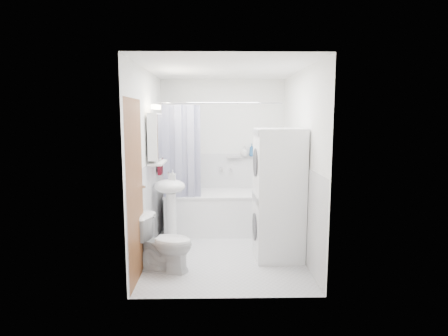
{
  "coord_description": "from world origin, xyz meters",
  "views": [
    {
      "loc": [
        -0.1,
        -4.84,
        1.81
      ],
      "look_at": [
        -0.01,
        0.15,
        1.12
      ],
      "focal_mm": 30.0,
      "sensor_mm": 36.0,
      "label": 1
    }
  ],
  "objects_px": {
    "washer_dryer": "(278,194)",
    "toilet": "(165,243)",
    "sink": "(170,197)",
    "bathtub": "(219,210)"
  },
  "relations": [
    {
      "from": "bathtub",
      "to": "sink",
      "type": "relative_size",
      "value": 1.59
    },
    {
      "from": "washer_dryer",
      "to": "toilet",
      "type": "distance_m",
      "value": 1.53
    },
    {
      "from": "bathtub",
      "to": "washer_dryer",
      "type": "distance_m",
      "value": 1.43
    },
    {
      "from": "washer_dryer",
      "to": "toilet",
      "type": "height_order",
      "value": "washer_dryer"
    },
    {
      "from": "washer_dryer",
      "to": "toilet",
      "type": "xyz_separation_m",
      "value": [
        -1.4,
        -0.39,
        -0.5
      ]
    },
    {
      "from": "bathtub",
      "to": "toilet",
      "type": "xyz_separation_m",
      "value": [
        -0.65,
        -1.51,
        -0.02
      ]
    },
    {
      "from": "bathtub",
      "to": "washer_dryer",
      "type": "height_order",
      "value": "washer_dryer"
    },
    {
      "from": "toilet",
      "to": "sink",
      "type": "bearing_deg",
      "value": 15.33
    },
    {
      "from": "bathtub",
      "to": "sink",
      "type": "height_order",
      "value": "sink"
    },
    {
      "from": "bathtub",
      "to": "toilet",
      "type": "height_order",
      "value": "toilet"
    }
  ]
}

